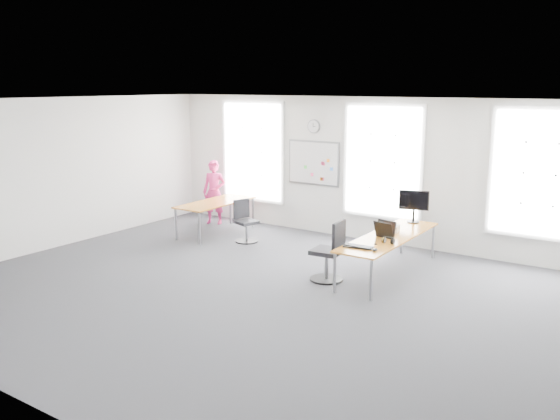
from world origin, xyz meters
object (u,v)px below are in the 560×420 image
Objects in this scene: desk_left at (216,204)px; chair_right at (330,255)px; desk_right at (389,238)px; chair_left at (245,223)px; person at (214,192)px; keyboard at (358,247)px; monitor at (414,203)px; headphones at (388,240)px.

desk_left is 3.95m from chair_right.
desk_left is at bearing -115.87° from chair_right.
chair_left is at bearing 174.18° from desk_right.
keyboard is (4.89, -2.22, -0.06)m from person.
desk_right is at bearing -6.95° from desk_left.
keyboard is 2.18m from monitor.
chair_left is at bearing 152.32° from headphones.
chair_left is 0.59× the size of person.
desk_left is 4.13× the size of keyboard.
monitor reaches higher than chair_left.
chair_right reaches higher than headphones.
desk_right is at bearing 96.92° from headphones.
monitor reaches higher than desk_left.
chair_left reaches higher than keyboard.
monitor is at bearing 91.78° from desk_right.
keyboard is at bearing -93.67° from chair_left.
chair_left is (0.95, -0.18, -0.27)m from desk_left.
chair_right is 0.61m from keyboard.
headphones is at bearing -68.29° from desk_right.
chair_right is 2.25m from monitor.
headphones is 0.33× the size of monitor.
person is 3.17× the size of keyboard.
chair_right is 5.22× the size of headphones.
person reaches higher than keyboard.
desk_right is 1.25m from monitor.
chair_left is 1.87m from person.
chair_left is 3.52m from monitor.
monitor is at bearing -21.68° from person.
desk_left is 3.18× the size of monitor.
person is 2.45× the size of monitor.
monitor reaches higher than keyboard.
desk_left is 2.22× the size of chair_left.
desk_right is 4.58× the size of monitor.
keyboard is (-0.10, -0.97, 0.06)m from desk_right.
monitor reaches higher than headphones.
chair_left is at bearing -10.93° from desk_left.
person reaches higher than desk_left.
desk_left is at bearing 97.18° from chair_left.
desk_left is 0.97m from person.
chair_right is at bearing 160.83° from keyboard.
desk_left is 9.78× the size of headphones.
keyboard reaches higher than desk_right.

